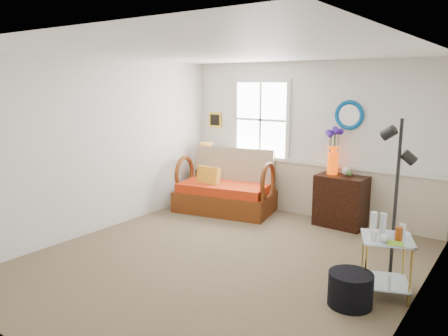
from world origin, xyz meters
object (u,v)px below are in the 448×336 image
Objects in this scene: cabinet at (341,201)px; floor_lamp at (395,204)px; loveseat at (225,181)px; side_table at (385,266)px; ottoman at (350,289)px; lamp_stand at (208,185)px.

floor_lamp reaches higher than cabinet.
cabinet is (1.97, 0.40, -0.14)m from loveseat.
side_table is 0.34× the size of floor_lamp.
cabinet is 0.43× the size of floor_lamp.
cabinet is 1.26× the size of side_table.
cabinet is 2.61m from ottoman.
side_table is at bearing -55.01° from cabinet.
loveseat is 3.68× the size of ottoman.
cabinet is (2.61, 0.07, 0.08)m from lamp_stand.
side_table is 1.43× the size of ottoman.
cabinet is at bearing 112.88° from ottoman.
loveseat is 2.02m from cabinet.
lamp_stand is at bearing -175.58° from cabinet.
lamp_stand is 2.61m from cabinet.
lamp_stand is 4.31m from ottoman.
floor_lamp reaches higher than loveseat.
cabinet reaches higher than side_table.
cabinet is at bearing 135.58° from floor_lamp.
loveseat is 3.44m from floor_lamp.
lamp_stand is at bearing 140.88° from loveseat.
loveseat is at bearing 154.06° from side_table.
side_table is 0.69m from floor_lamp.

